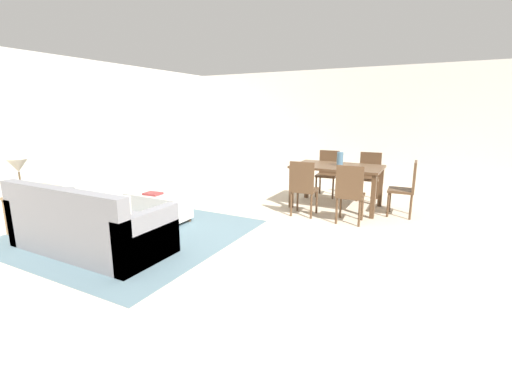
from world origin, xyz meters
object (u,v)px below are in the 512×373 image
at_px(dining_chair_head_east, 407,186).
at_px(book_on_ottoman, 153,194).
at_px(dining_chair_far_right, 369,173).
at_px(table_lamp, 18,167).
at_px(vase_centerpiece, 340,159).
at_px(dining_table, 337,171).
at_px(ottoman_table, 158,206).
at_px(dining_chair_far_left, 328,170).
at_px(couch, 88,228).
at_px(dining_chair_near_right, 350,191).
at_px(side_table, 24,204).
at_px(dining_chair_near_left, 303,185).

relative_size(dining_chair_head_east, book_on_ottoman, 3.54).
relative_size(dining_chair_far_right, book_on_ottoman, 3.54).
relative_size(table_lamp, dining_chair_head_east, 0.57).
distance_m(dining_chair_head_east, vase_centerpiece, 1.18).
bearing_deg(dining_table, ottoman_table, -137.32).
distance_m(ottoman_table, dining_chair_far_right, 4.00).
bearing_deg(dining_chair_far_left, couch, -113.29).
bearing_deg(dining_table, dining_chair_head_east, -1.68).
bearing_deg(dining_chair_far_left, dining_chair_head_east, -28.06).
bearing_deg(dining_chair_near_right, dining_chair_far_right, 90.38).
distance_m(couch, side_table, 1.34).
bearing_deg(vase_centerpiece, dining_chair_near_left, -115.20).
height_order(side_table, vase_centerpiece, vase_centerpiece).
bearing_deg(vase_centerpiece, side_table, -136.33).
bearing_deg(dining_chair_head_east, book_on_ottoman, -148.37).
bearing_deg(dining_chair_far_left, side_table, -126.73).
height_order(dining_chair_far_left, book_on_ottoman, dining_chair_far_left).
xyz_separation_m(side_table, dining_chair_head_east, (4.70, 3.38, 0.09)).
height_order(dining_table, vase_centerpiece, vase_centerpiece).
bearing_deg(dining_chair_near_left, couch, -125.63).
xyz_separation_m(dining_chair_far_left, book_on_ottoman, (-1.91, -2.97, -0.07)).
height_order(table_lamp, dining_chair_near_left, table_lamp).
bearing_deg(dining_chair_far_right, dining_chair_head_east, -49.62).
height_order(dining_table, dining_chair_far_left, dining_chair_far_left).
relative_size(ottoman_table, book_on_ottoman, 3.94).
relative_size(dining_chair_far_left, dining_chair_far_right, 1.00).
relative_size(dining_chair_near_left, book_on_ottoman, 3.54).
relative_size(ottoman_table, dining_chair_near_right, 1.11).
bearing_deg(side_table, couch, 0.18).
bearing_deg(side_table, dining_table, 44.00).
relative_size(dining_chair_near_right, vase_centerpiece, 3.79).
xyz_separation_m(table_lamp, vase_centerpiece, (3.57, 3.41, -0.07)).
xyz_separation_m(table_lamp, dining_chair_head_east, (4.70, 3.38, -0.43)).
xyz_separation_m(side_table, dining_chair_far_right, (3.95, 4.26, 0.09)).
distance_m(dining_chair_near_left, book_on_ottoman, 2.39).
xyz_separation_m(couch, side_table, (-1.33, -0.00, 0.14)).
bearing_deg(ottoman_table, side_table, -133.75).
bearing_deg(ottoman_table, couch, -86.64).
bearing_deg(dining_chair_near_right, book_on_ottoman, -154.27).
height_order(table_lamp, dining_table, table_lamp).
distance_m(table_lamp, dining_chair_far_right, 5.82).
bearing_deg(couch, dining_chair_far_right, 58.41).
xyz_separation_m(couch, dining_chair_near_left, (1.86, 2.60, 0.22)).
bearing_deg(dining_chair_far_right, table_lamp, -132.82).
relative_size(couch, vase_centerpiece, 8.47).
relative_size(table_lamp, dining_chair_far_right, 0.57).
height_order(side_table, table_lamp, table_lamp).
distance_m(couch, dining_chair_far_right, 5.00).
xyz_separation_m(dining_chair_near_left, vase_centerpiece, (0.38, 0.81, 0.36)).
height_order(table_lamp, vase_centerpiece, table_lamp).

